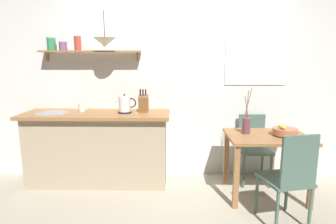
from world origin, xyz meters
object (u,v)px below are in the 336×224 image
dining_table (267,146)px  fruit_bowl (285,131)px  knife_block (143,103)px  twig_vase (246,125)px  electric_kettle (125,104)px  dining_chair_far (253,145)px  dining_chair_near (290,176)px  coffee_mug_by_sink (82,107)px  pendant_lamp (105,42)px

dining_table → fruit_bowl: fruit_bowl is taller
knife_block → twig_vase: bearing=-13.9°
fruit_bowl → twig_vase: 0.43m
dining_table → twig_vase: size_ratio=1.72×
dining_table → electric_kettle: (-1.68, 0.33, 0.43)m
twig_vase → dining_chair_far: bearing=61.7°
electric_kettle → knife_block: bearing=13.4°
dining_chair_near → dining_chair_far: (-0.05, 1.07, -0.03)m
coffee_mug_by_sink → dining_table: bearing=-10.4°
dining_chair_near → dining_chair_far: size_ratio=1.08×
dining_chair_far → pendant_lamp: (-1.86, -0.13, 1.30)m
pendant_lamp → fruit_bowl: bearing=-8.9°
dining_chair_near → twig_vase: bearing=109.5°
knife_block → pendant_lamp: size_ratio=0.71×
electric_kettle → coffee_mug_by_sink: 0.57m
coffee_mug_by_sink → pendant_lamp: pendant_lamp is taller
dining_table → coffee_mug_by_sink: size_ratio=7.20×
coffee_mug_by_sink → twig_vase: bearing=-9.4°
coffee_mug_by_sink → fruit_bowl: bearing=-9.9°
fruit_bowl → pendant_lamp: (-2.08, 0.33, 1.00)m
twig_vase → pendant_lamp: pendant_lamp is taller
fruit_bowl → twig_vase: twig_vase is taller
fruit_bowl → twig_vase: bearing=167.5°
dining_chair_far → fruit_bowl: (0.22, -0.46, 0.30)m
dining_table → electric_kettle: electric_kettle is taller
fruit_bowl → knife_block: (-1.64, 0.39, 0.25)m
dining_chair_near → dining_chair_far: dining_chair_near is taller
knife_block → dining_table: bearing=-14.7°
dining_chair_far → twig_vase: size_ratio=1.66×
electric_kettle → pendant_lamp: pendant_lamp is taller
dining_chair_far → electric_kettle: size_ratio=3.40×
fruit_bowl → twig_vase: size_ratio=0.52×
dining_chair_near → dining_table: bearing=92.0°
dining_table → knife_block: knife_block is taller
twig_vase → fruit_bowl: bearing=-12.5°
dining_table → pendant_lamp: pendant_lamp is taller
dining_chair_far → pendant_lamp: bearing=-175.9°
twig_vase → knife_block: (-1.22, 0.30, 0.20)m
knife_block → coffee_mug_by_sink: 0.79m
dining_table → coffee_mug_by_sink: coffee_mug_by_sink is taller
knife_block → coffee_mug_by_sink: bearing=177.7°
dining_chair_near → coffee_mug_by_sink: coffee_mug_by_sink is taller
knife_block → electric_kettle: bearing=-166.6°
dining_chair_far → coffee_mug_by_sink: (-2.21, -0.03, 0.49)m
knife_block → pendant_lamp: 0.87m
coffee_mug_by_sink → dining_chair_near: bearing=-24.6°
dining_chair_near → electric_kettle: size_ratio=3.67×
electric_kettle → coffee_mug_by_sink: (-0.57, 0.09, -0.05)m
dining_chair_far → knife_block: knife_block is taller
dining_chair_near → twig_vase: size_ratio=1.79×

